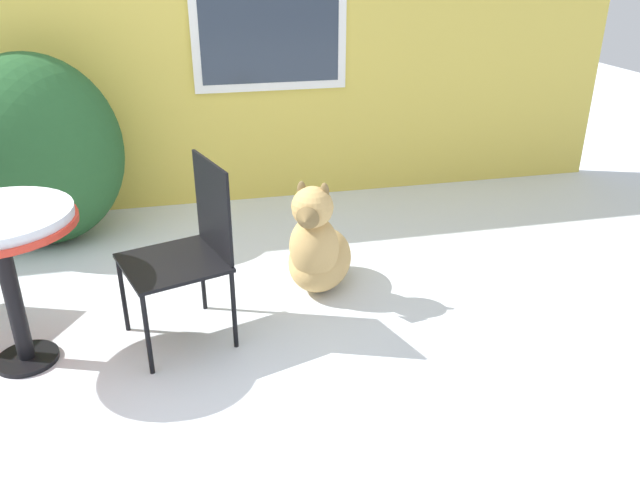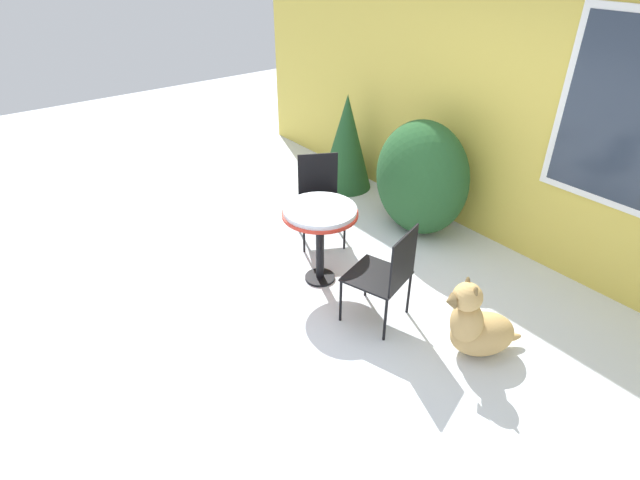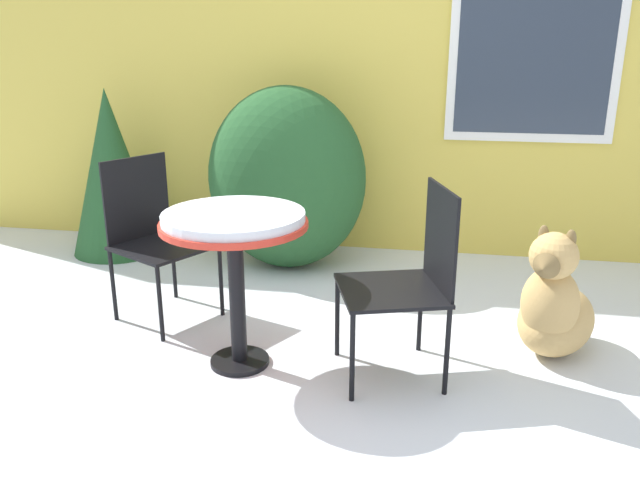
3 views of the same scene
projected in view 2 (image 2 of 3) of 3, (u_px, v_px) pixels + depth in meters
ground_plane at (324, 304)px, 4.57m from camera, size 16.00×16.00×0.00m
house_wall at (504, 108)px, 4.91m from camera, size 8.00×0.10×2.83m
shrub_left at (421, 178)px, 5.40m from camera, size 1.10×0.83×1.27m
evergreen_bush at (347, 142)px, 6.37m from camera, size 0.67×0.67×1.23m
patio_table at (320, 219)px, 4.56m from camera, size 0.70×0.70×0.79m
patio_chair_near_table at (320, 195)px, 5.34m from camera, size 0.64×0.64×0.92m
patio_chair_far_side at (386, 273)px, 4.13m from camera, size 0.59×0.59×0.92m
dog at (477, 327)px, 3.93m from camera, size 0.55×0.71×0.72m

